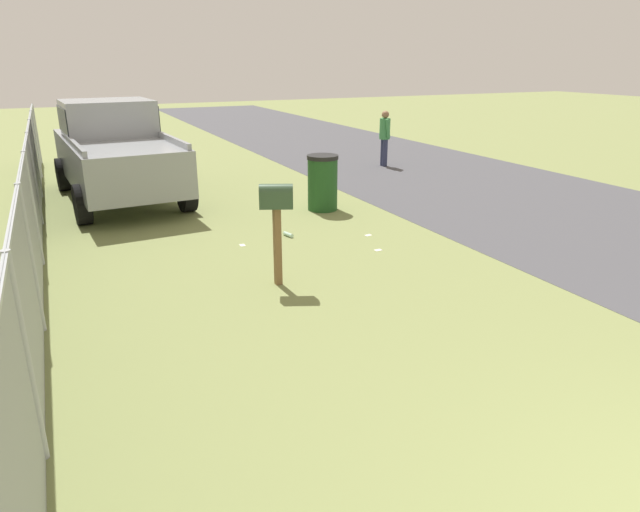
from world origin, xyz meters
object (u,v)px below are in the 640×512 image
at_px(pedestrian, 385,135).
at_px(pickup_truck, 115,148).
at_px(mailbox, 276,206).
at_px(trash_bin, 323,183).

bearing_deg(pedestrian, pickup_truck, -166.09).
height_order(mailbox, pedestrian, pedestrian).
bearing_deg(pedestrian, trash_bin, -128.34).
relative_size(mailbox, trash_bin, 1.25).
xyz_separation_m(mailbox, trash_bin, (3.41, -2.29, -0.55)).
bearing_deg(trash_bin, pickup_truck, 52.63).
xyz_separation_m(mailbox, pickup_truck, (6.20, 1.36, -0.01)).
bearing_deg(pickup_truck, mailbox, -171.60).
height_order(pickup_truck, pedestrian, pickup_truck).
bearing_deg(trash_bin, mailbox, 146.17).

